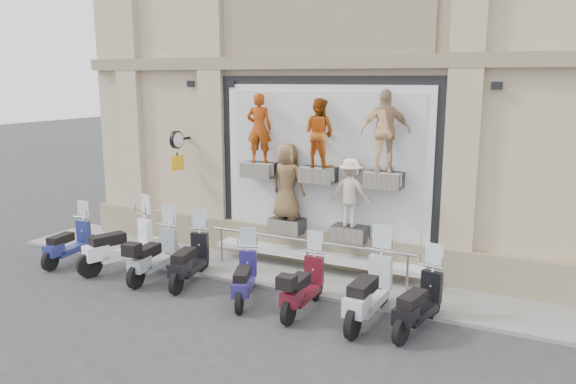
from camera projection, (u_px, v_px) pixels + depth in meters
name	position (u px, v px, depth m)	size (l,w,h in m)	color
ground	(265.00, 311.00, 11.06)	(90.00, 90.00, 0.00)	#313134
sidewalk	(309.00, 276.00, 12.89)	(16.00, 2.20, 0.08)	gray
building	(382.00, 24.00, 15.99)	(14.00, 8.60, 12.00)	#C1AE8C
shop_vitrine	(324.00, 171.00, 12.96)	(5.60, 0.83, 4.30)	black
guard_rail	(307.00, 259.00, 12.72)	(5.06, 0.10, 0.93)	#9EA0A5
clock_sign_bracket	(177.00, 145.00, 14.37)	(0.10, 0.80, 1.02)	black
scooter_a	(68.00, 234.00, 13.80)	(0.52, 1.79, 1.45)	navy
scooter_b	(120.00, 235.00, 13.24)	(0.63, 2.15, 1.75)	white
scooter_c	(154.00, 245.00, 12.71)	(0.56, 1.92, 1.56)	gray
scooter_d	(189.00, 250.00, 12.41)	(0.56, 1.90, 1.55)	black
scooter_e	(244.00, 268.00, 11.40)	(0.51, 1.74, 1.41)	navy
scooter_f	(303.00, 275.00, 10.87)	(0.53, 1.83, 1.49)	#4D0D18
scooter_g	(369.00, 278.00, 10.37)	(0.62, 2.12, 1.72)	#B3B6BB
scooter_h	(419.00, 292.00, 10.02)	(0.54, 1.85, 1.50)	black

